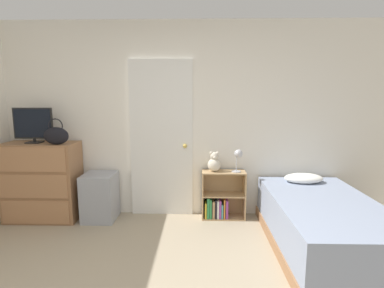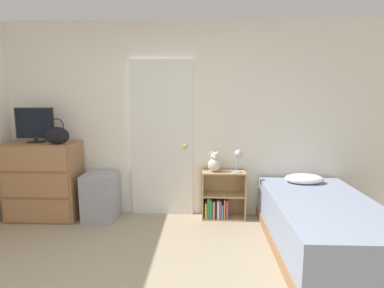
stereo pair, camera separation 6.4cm
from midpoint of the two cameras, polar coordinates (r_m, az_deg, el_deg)
name	(u,v)px [view 2 (the right image)]	position (r m, az deg, el deg)	size (l,w,h in m)	color
wall_back	(163,120)	(4.00, -5.13, 4.49)	(10.00, 0.06, 2.55)	white
door_closed	(162,139)	(3.98, -5.30, 0.92)	(0.83, 0.09, 2.06)	white
dresser	(44,181)	(4.36, -26.00, -6.32)	(0.91, 0.44, 1.01)	#996B47
tv	(35,124)	(4.26, -27.40, 3.33)	(0.49, 0.16, 0.44)	black
handbag	(57,135)	(4.00, -23.89, 1.57)	(0.31, 0.11, 0.32)	black
storage_bin	(101,196)	(4.13, -16.57, -9.50)	(0.40, 0.42, 0.61)	#999EA8
bookshelf	(220,200)	(4.03, 5.91, -10.53)	(0.57, 0.24, 0.63)	tan
teddy_bear	(214,163)	(3.88, 4.77, -3.61)	(0.17, 0.17, 0.26)	beige
desk_lamp	(238,156)	(3.85, 9.30, -2.30)	(0.14, 0.13, 0.30)	#B2B2B7
bed	(324,226)	(3.50, 24.27, -14.02)	(1.06, 1.88, 0.64)	#996B47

